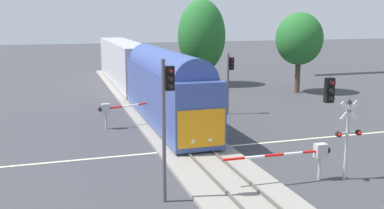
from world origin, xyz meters
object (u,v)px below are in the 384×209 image
crossing_gate_far (117,108)px  crossing_gate_near (310,153)px  traffic_signal_far_side (230,74)px  traffic_signal_near_right (384,99)px  maple_right_background (299,39)px  elm_centre_background (202,36)px  commuter_train (140,70)px  crossing_signal_mast (348,131)px  traffic_signal_median (167,108)px

crossing_gate_far → crossing_gate_near: bearing=-60.2°
crossing_gate_far → traffic_signal_far_side: 9.68m
traffic_signal_near_right → maple_right_background: maple_right_background is taller
crossing_gate_far → traffic_signal_far_side: size_ratio=1.31×
traffic_signal_far_side → traffic_signal_near_right: (-0.10, -17.45, 1.09)m
crossing_gate_far → elm_centre_background: elm_centre_background is taller
traffic_signal_far_side → maple_right_background: bearing=35.5°
commuter_train → crossing_signal_mast: commuter_train is taller
traffic_signal_near_right → traffic_signal_median: size_ratio=0.94×
maple_right_background → commuter_train: bearing=176.2°
traffic_signal_median → maple_right_background: 30.15m
traffic_signal_far_side → traffic_signal_median: traffic_signal_median is taller
crossing_gate_far → maple_right_background: bearing=25.4°
commuter_train → elm_centre_background: (8.48, 6.87, 2.85)m
crossing_signal_mast → crossing_gate_far: size_ratio=0.62×
traffic_signal_far_side → traffic_signal_near_right: bearing=-90.3°
commuter_train → crossing_gate_near: size_ratio=7.25×
crossing_gate_far → traffic_signal_near_right: size_ratio=1.11×
crossing_gate_near → elm_centre_background: (4.67, 30.44, 4.24)m
crossing_gate_far → traffic_signal_median: 13.59m
traffic_signal_near_right → commuter_train: bearing=102.1°
crossing_signal_mast → maple_right_background: size_ratio=0.48×
elm_centre_background → maple_right_background: bearing=-45.2°
commuter_train → elm_centre_background: bearing=39.0°
traffic_signal_near_right → maple_right_background: 27.30m
crossing_gate_near → traffic_signal_far_side: (1.89, 14.89, 1.90)m
crossing_signal_mast → maple_right_background: 25.48m
crossing_gate_near → traffic_signal_near_right: (1.79, -2.56, 2.99)m
commuter_train → traffic_signal_near_right: size_ratio=6.99×
crossing_gate_near → traffic_signal_near_right: size_ratio=0.96×
commuter_train → crossing_signal_mast: bearing=-76.9°
crossing_gate_near → elm_centre_background: size_ratio=0.57×
traffic_signal_median → crossing_gate_near: bearing=2.8°
commuter_train → elm_centre_background: elm_centre_background is taller
traffic_signal_far_side → traffic_signal_median: (-8.96, -15.23, 0.79)m
traffic_signal_far_side → maple_right_background: (10.67, 7.60, 2.25)m
commuter_train → crossing_signal_mast: (5.58, -23.96, -0.34)m
traffic_signal_far_side → traffic_signal_median: bearing=-120.5°
crossing_signal_mast → crossing_gate_far: bearing=124.5°
commuter_train → crossing_gate_far: 11.27m
commuter_train → crossing_gate_near: commuter_train is taller
traffic_signal_far_side → crossing_signal_mast: bearing=-90.5°
crossing_gate_near → commuter_train: bearing=99.2°
crossing_gate_near → traffic_signal_median: bearing=-177.2°
traffic_signal_near_right → crossing_gate_far: bearing=120.6°
traffic_signal_median → maple_right_background: maple_right_background is taller
crossing_signal_mast → elm_centre_background: 31.12m
traffic_signal_far_side → elm_centre_background: 15.97m
traffic_signal_median → elm_centre_background: bearing=69.1°
crossing_gate_near → maple_right_background: (12.56, 22.49, 4.15)m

